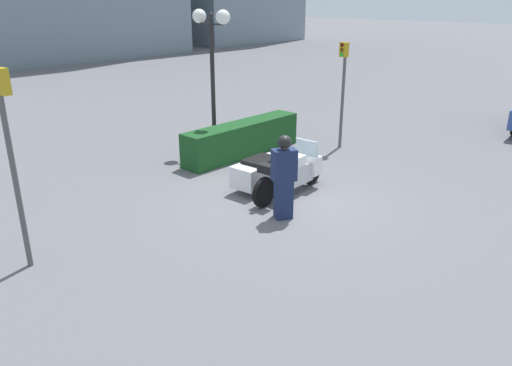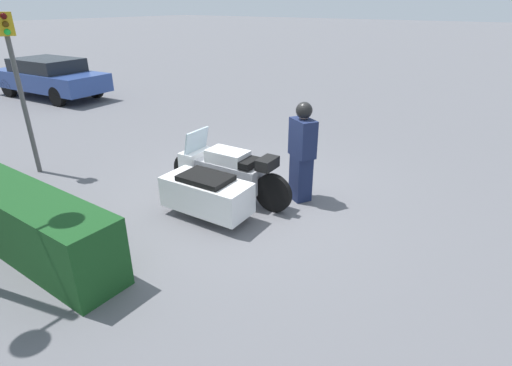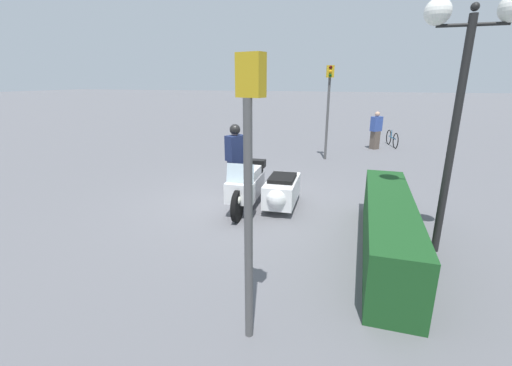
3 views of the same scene
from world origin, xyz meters
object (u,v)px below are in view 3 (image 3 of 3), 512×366
at_px(traffic_light_near, 250,162).
at_px(pedestrian_bystander, 376,130).
at_px(police_motorcycle, 266,188).
at_px(hedge_bush_curbside, 388,227).
at_px(twin_lamp_post, 467,57).
at_px(traffic_light_far, 329,99).
at_px(bicycle_parked, 392,139).
at_px(officer_rider, 235,156).

bearing_deg(traffic_light_near, pedestrian_bystander, 8.13).
bearing_deg(police_motorcycle, hedge_bush_curbside, 57.06).
bearing_deg(twin_lamp_post, traffic_light_far, -158.74).
xyz_separation_m(traffic_light_far, bicycle_parked, (-3.52, 2.52, -1.85)).
relative_size(officer_rider, twin_lamp_post, 0.44).
bearing_deg(hedge_bush_curbside, traffic_light_far, -165.86).
relative_size(hedge_bush_curbside, bicycle_parked, 2.48).
relative_size(traffic_light_near, pedestrian_bystander, 1.96).
bearing_deg(traffic_light_far, traffic_light_near, -8.54).
bearing_deg(traffic_light_far, officer_rider, -32.68).
relative_size(officer_rider, hedge_bush_curbside, 0.44).
height_order(police_motorcycle, traffic_light_far, traffic_light_far).
distance_m(hedge_bush_curbside, traffic_light_far, 7.28).
bearing_deg(pedestrian_bystander, officer_rider, 107.16).
distance_m(pedestrian_bystander, bicycle_parked, 1.27).
relative_size(traffic_light_far, bicycle_parked, 2.05).
height_order(officer_rider, bicycle_parked, officer_rider).
bearing_deg(traffic_light_near, police_motorcycle, 28.87).
bearing_deg(pedestrian_bystander, traffic_light_near, 127.03).
relative_size(police_motorcycle, traffic_light_far, 0.76).
distance_m(officer_rider, hedge_bush_curbside, 4.42).
relative_size(pedestrian_bystander, bicycle_parked, 0.97).
xyz_separation_m(traffic_light_near, traffic_light_far, (-9.36, -0.14, 0.13)).
distance_m(police_motorcycle, hedge_bush_curbside, 2.88).
distance_m(hedge_bush_curbside, pedestrian_bystander, 9.48).
relative_size(twin_lamp_post, bicycle_parked, 2.46).
bearing_deg(officer_rider, traffic_light_far, -83.39).
xyz_separation_m(hedge_bush_curbside, bicycle_parked, (-10.39, 0.79, -0.15)).
height_order(traffic_light_near, traffic_light_far, traffic_light_far).
height_order(traffic_light_near, bicycle_parked, traffic_light_near).
height_order(officer_rider, traffic_light_far, traffic_light_far).
relative_size(officer_rider, traffic_light_far, 0.53).
height_order(police_motorcycle, hedge_bush_curbside, police_motorcycle).
height_order(officer_rider, traffic_light_near, traffic_light_near).
xyz_separation_m(officer_rider, twin_lamp_post, (2.17, 4.42, 2.21)).
height_order(hedge_bush_curbside, traffic_light_far, traffic_light_far).
distance_m(police_motorcycle, twin_lamp_post, 4.39).
relative_size(police_motorcycle, traffic_light_near, 0.81).
distance_m(traffic_light_near, bicycle_parked, 13.21).
relative_size(traffic_light_far, pedestrian_bystander, 2.11).
relative_size(hedge_bush_curbside, traffic_light_near, 1.30).
xyz_separation_m(officer_rider, pedestrian_bystander, (-6.97, 3.65, -0.14)).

